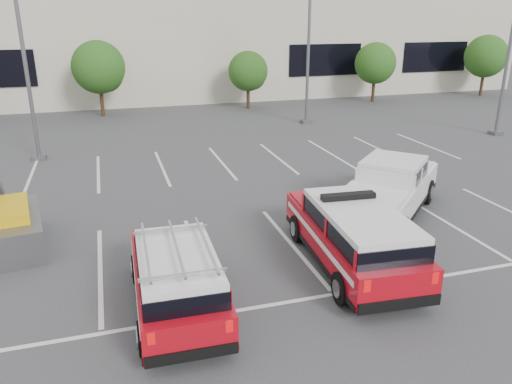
{
  "coord_description": "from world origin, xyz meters",
  "views": [
    {
      "loc": [
        -4.86,
        -12.35,
        6.39
      ],
      "look_at": [
        -0.52,
        1.93,
        1.05
      ],
      "focal_mm": 35.0,
      "sensor_mm": 36.0,
      "label": 1
    }
  ],
  "objects_px": {
    "tree_far_right": "(486,58)",
    "tree_right": "(376,65)",
    "white_pickup": "(387,195)",
    "tree_mid_left": "(100,69)",
    "tree_mid_right": "(249,73)",
    "light_pole_left": "(22,43)",
    "convention_building": "(160,35)",
    "utility_rig": "(0,231)",
    "light_pole_right": "(511,38)",
    "fire_chief_suv": "(352,240)",
    "ladder_suv": "(177,282)",
    "light_pole_mid": "(309,36)"
  },
  "relations": [
    {
      "from": "tree_mid_right",
      "to": "tree_far_right",
      "type": "height_order",
      "value": "tree_far_right"
    },
    {
      "from": "tree_right",
      "to": "light_pole_mid",
      "type": "distance_m",
      "value": 10.38
    },
    {
      "from": "light_pole_left",
      "to": "light_pole_mid",
      "type": "distance_m",
      "value": 15.52
    },
    {
      "from": "tree_far_right",
      "to": "light_pole_right",
      "type": "relative_size",
      "value": 0.47
    },
    {
      "from": "tree_far_right",
      "to": "utility_rig",
      "type": "xyz_separation_m",
      "value": [
        -33.14,
        -19.92,
        -2.45
      ]
    },
    {
      "from": "light_pole_mid",
      "to": "utility_rig",
      "type": "distance_m",
      "value": 20.98
    },
    {
      "from": "light_pole_left",
      "to": "tree_right",
      "type": "bearing_deg",
      "value": 23.51
    },
    {
      "from": "light_pole_mid",
      "to": "light_pole_right",
      "type": "distance_m",
      "value": 10.82
    },
    {
      "from": "convention_building",
      "to": "light_pole_mid",
      "type": "relative_size",
      "value": 5.86
    },
    {
      "from": "light_pole_left",
      "to": "ladder_suv",
      "type": "relative_size",
      "value": 2.21
    },
    {
      "from": "convention_building",
      "to": "white_pickup",
      "type": "xyz_separation_m",
      "value": [
        3.63,
        -30.64,
        -3.98
      ]
    },
    {
      "from": "tree_right",
      "to": "white_pickup",
      "type": "xyz_separation_m",
      "value": [
        -11.28,
        -20.83,
        -2.04
      ]
    },
    {
      "from": "tree_mid_right",
      "to": "tree_far_right",
      "type": "distance_m",
      "value": 20.01
    },
    {
      "from": "convention_building",
      "to": "fire_chief_suv",
      "type": "bearing_deg",
      "value": -88.53
    },
    {
      "from": "light_pole_mid",
      "to": "ladder_suv",
      "type": "distance_m",
      "value": 21.77
    },
    {
      "from": "tree_far_right",
      "to": "convention_building",
      "type": "bearing_deg",
      "value": 158.49
    },
    {
      "from": "tree_mid_left",
      "to": "tree_right",
      "type": "xyz_separation_m",
      "value": [
        20.0,
        -0.0,
        -0.27
      ]
    },
    {
      "from": "convention_building",
      "to": "ladder_suv",
      "type": "distance_m",
      "value": 34.75
    },
    {
      "from": "white_pickup",
      "to": "ladder_suv",
      "type": "bearing_deg",
      "value": -108.02
    },
    {
      "from": "fire_chief_suv",
      "to": "white_pickup",
      "type": "xyz_separation_m",
      "value": [
        2.77,
        2.9,
        -0.05
      ]
    },
    {
      "from": "tree_far_right",
      "to": "white_pickup",
      "type": "height_order",
      "value": "tree_far_right"
    },
    {
      "from": "convention_building",
      "to": "tree_far_right",
      "type": "bearing_deg",
      "value": -21.51
    },
    {
      "from": "white_pickup",
      "to": "light_pole_right",
      "type": "bearing_deg",
      "value": 81.8
    },
    {
      "from": "tree_mid_right",
      "to": "ladder_suv",
      "type": "height_order",
      "value": "tree_mid_right"
    },
    {
      "from": "light_pole_left",
      "to": "white_pickup",
      "type": "distance_m",
      "value": 16.6
    },
    {
      "from": "convention_building",
      "to": "ladder_suv",
      "type": "height_order",
      "value": "convention_building"
    },
    {
      "from": "light_pole_left",
      "to": "light_pole_right",
      "type": "height_order",
      "value": "same"
    },
    {
      "from": "tree_mid_left",
      "to": "light_pole_right",
      "type": "xyz_separation_m",
      "value": [
        20.91,
        -12.05,
        2.14
      ]
    },
    {
      "from": "light_pole_mid",
      "to": "tree_mid_left",
      "type": "bearing_deg",
      "value": 153.08
    },
    {
      "from": "tree_mid_left",
      "to": "ladder_suv",
      "type": "relative_size",
      "value": 1.05
    },
    {
      "from": "fire_chief_suv",
      "to": "white_pickup",
      "type": "distance_m",
      "value": 4.01
    },
    {
      "from": "tree_right",
      "to": "light_pole_right",
      "type": "relative_size",
      "value": 0.43
    },
    {
      "from": "convention_building",
      "to": "utility_rig",
      "type": "relative_size",
      "value": 16.08
    },
    {
      "from": "tree_far_right",
      "to": "tree_right",
      "type": "bearing_deg",
      "value": -180.0
    },
    {
      "from": "tree_mid_right",
      "to": "light_pole_left",
      "type": "height_order",
      "value": "light_pole_left"
    },
    {
      "from": "light_pole_left",
      "to": "utility_rig",
      "type": "xyz_separation_m",
      "value": [
        -0.05,
        -9.87,
        -4.6
      ]
    },
    {
      "from": "white_pickup",
      "to": "tree_mid_left",
      "type": "bearing_deg",
      "value": 158.75
    },
    {
      "from": "white_pickup",
      "to": "utility_rig",
      "type": "xyz_separation_m",
      "value": [
        -11.86,
        0.91,
        -0.15
      ]
    },
    {
      "from": "convention_building",
      "to": "fire_chief_suv",
      "type": "relative_size",
      "value": 10.73
    },
    {
      "from": "tree_right",
      "to": "light_pole_right",
      "type": "distance_m",
      "value": 12.32
    },
    {
      "from": "convention_building",
      "to": "utility_rig",
      "type": "distance_m",
      "value": 31.13
    },
    {
      "from": "tree_mid_left",
      "to": "light_pole_left",
      "type": "height_order",
      "value": "light_pole_left"
    },
    {
      "from": "tree_mid_left",
      "to": "light_pole_left",
      "type": "bearing_deg",
      "value": -107.1
    },
    {
      "from": "ladder_suv",
      "to": "utility_rig",
      "type": "relative_size",
      "value": 1.24
    },
    {
      "from": "convention_building",
      "to": "tree_mid_left",
      "type": "distance_m",
      "value": 11.19
    },
    {
      "from": "light_pole_mid",
      "to": "fire_chief_suv",
      "type": "height_order",
      "value": "light_pole_mid"
    },
    {
      "from": "white_pickup",
      "to": "ladder_suv",
      "type": "relative_size",
      "value": 1.25
    },
    {
      "from": "light_pole_mid",
      "to": "light_pole_right",
      "type": "bearing_deg",
      "value": -33.69
    },
    {
      "from": "tree_mid_right",
      "to": "fire_chief_suv",
      "type": "relative_size",
      "value": 0.71
    },
    {
      "from": "fire_chief_suv",
      "to": "light_pole_right",
      "type": "bearing_deg",
      "value": 42.3
    }
  ]
}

